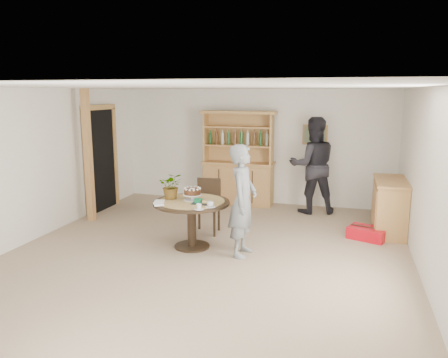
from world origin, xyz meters
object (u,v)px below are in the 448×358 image
dining_table (192,210)px  red_suitcase (367,233)px  sideboard (390,206)px  adult_person (313,165)px  teen_boy (243,201)px  dining_chair (208,202)px  hutch (239,173)px

dining_table → red_suitcase: (2.71, 1.18, -0.50)m
sideboard → adult_person: size_ratio=0.64×
teen_boy → dining_chair: bearing=44.3°
dining_chair → teen_boy: bearing=-51.8°
sideboard → adult_person: (-1.42, 0.96, 0.50)m
hutch → sideboard: 3.29m
red_suitcase → teen_boy: bearing=-124.6°
sideboard → adult_person: bearing=145.9°
teen_boy → red_suitcase: bearing=-53.7°
dining_table → teen_boy: bearing=-6.7°
hutch → teen_boy: bearing=-74.8°
adult_person → sideboard: bearing=128.8°
hutch → teen_boy: 3.12m
hutch → teen_boy: (0.82, -3.01, 0.15)m
teen_boy → red_suitcase: 2.38m
dining_table → teen_boy: teen_boy is taller
hutch → teen_boy: size_ratio=1.21×
sideboard → teen_boy: size_ratio=0.75×
hutch → dining_table: size_ratio=1.70×
dining_table → adult_person: bearing=58.0°
hutch → sideboard: (3.04, -1.24, -0.22)m
sideboard → dining_table: (-3.07, -1.67, 0.13)m
hutch → adult_person: bearing=-9.7°
sideboard → adult_person: adult_person is taller
sideboard → dining_table: sideboard is taller
hutch → red_suitcase: size_ratio=2.90×
sideboard → red_suitcase: (-0.36, -0.48, -0.37)m
red_suitcase → dining_chair: bearing=-151.9°
dining_table → dining_chair: 0.83m
dining_table → adult_person: size_ratio=0.61×
dining_chair → teen_boy: size_ratio=0.56×
sideboard → dining_table: bearing=-151.5°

